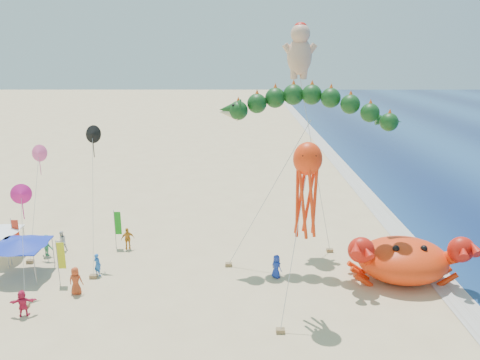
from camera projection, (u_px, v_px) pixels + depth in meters
name	position (u px, v px, depth m)	size (l,w,h in m)	color
ground	(268.00, 276.00, 33.21)	(320.00, 320.00, 0.00)	#D1B784
foam_strip	(437.00, 275.00, 33.22)	(320.00, 320.00, 0.00)	silver
crab_inflatable	(404.00, 259.00, 32.11)	(8.37, 5.16, 3.67)	#F6360C
dragon_kite	(309.00, 111.00, 32.40)	(12.50, 3.30, 12.72)	#0F3913
cherub_kite	(300.00, 50.00, 35.48)	(3.78, 3.65, 17.48)	#DAA385
octopus_kite	(307.00, 183.00, 26.68)	(2.61, 3.39, 10.51)	#FF360D
canopy_blue	(20.00, 243.00, 32.72)	(3.79, 3.79, 2.71)	gray
feather_flags	(49.00, 244.00, 33.63)	(7.89, 7.78, 3.20)	gray
beachgoers	(107.00, 262.00, 33.36)	(26.23, 10.55, 1.87)	#297D4C
small_kites	(52.00, 171.00, 32.87)	(6.05, 9.63, 10.29)	black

